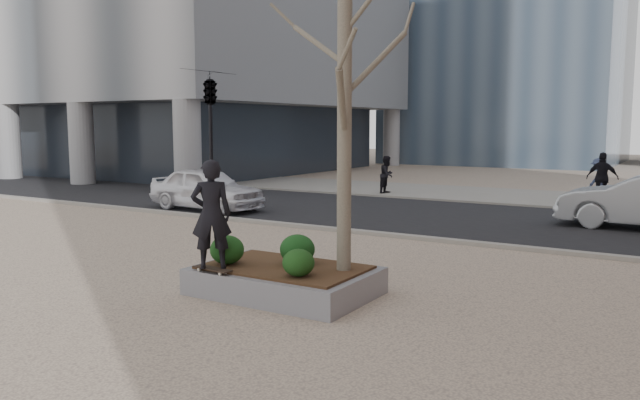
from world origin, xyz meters
The scene contains 16 objects.
ground centered at (0.00, 0.00, 0.00)m, with size 120.00×120.00×0.00m, color tan.
street centered at (0.00, 10.00, 0.01)m, with size 60.00×8.00×0.02m, color black.
far_sidewalk centered at (0.00, 17.00, 0.01)m, with size 60.00×6.00×0.02m, color gray.
planter centered at (1.00, 0.00, 0.23)m, with size 3.00×2.00×0.45m, color gray.
planter_mulch centered at (1.00, 0.00, 0.47)m, with size 2.70×1.70×0.04m, color #382314.
sycamore_tree centered at (2.00, 0.30, 3.79)m, with size 2.80×2.80×6.60m, color gray, non-canonical shape.
shrub_left centered at (0.05, -0.39, 0.74)m, with size 0.60×0.60×0.51m, color #173E13.
shrub_middle centered at (1.10, 0.24, 0.75)m, with size 0.62×0.62×0.52m, color #133D15.
shrub_right centered at (1.61, -0.49, 0.71)m, with size 0.52×0.52×0.44m, color #143410.
skateboard centered at (0.13, -0.88, 0.49)m, with size 0.78×0.20×0.07m, color black, non-canonical shape.
skateboarder centered at (0.13, -0.88, 1.44)m, with size 0.67×0.44×1.82m, color black.
police_car centered at (-7.34, 7.41, 0.75)m, with size 1.72×4.28×1.46m, color white.
pedestrian_a centered at (-4.27, 15.34, 0.82)m, with size 0.77×0.60×1.59m, color black.
pedestrian_b centered at (3.78, 17.08, 0.84)m, with size 1.05×0.61×1.63m, color #384364.
pedestrian_c centered at (4.01, 16.36, 0.97)m, with size 1.10×0.46×1.88m, color black.
traffic_light_near centered at (-5.50, 5.60, 2.25)m, with size 0.60×2.48×4.50m, color black, non-canonical shape.
Camera 1 is at (6.99, -8.69, 2.91)m, focal length 35.00 mm.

